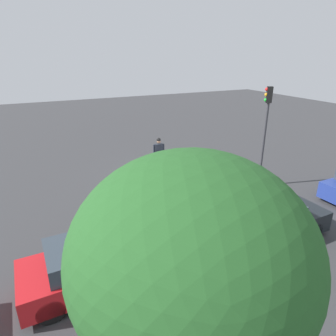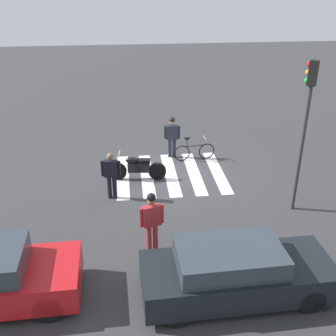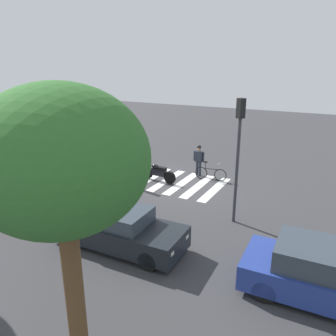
% 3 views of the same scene
% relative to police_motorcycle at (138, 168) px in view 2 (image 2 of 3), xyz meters
% --- Properties ---
extents(ground_plane, '(60.00, 60.00, 0.00)m').
position_rel_police_motorcycle_xyz_m(ground_plane, '(-1.24, -0.28, -0.46)').
color(ground_plane, '#38383A').
extents(police_motorcycle, '(2.10, 0.62, 1.04)m').
position_rel_police_motorcycle_xyz_m(police_motorcycle, '(0.00, 0.00, 0.00)').
color(police_motorcycle, black).
rests_on(police_motorcycle, ground_plane).
extents(leaning_bicycle, '(1.69, 0.46, 0.99)m').
position_rel_police_motorcycle_xyz_m(leaning_bicycle, '(-2.34, -1.46, -0.09)').
color(leaning_bicycle, black).
rests_on(leaning_bicycle, ground_plane).
extents(officer_on_foot, '(0.66, 0.27, 1.65)m').
position_rel_police_motorcycle_xyz_m(officer_on_foot, '(0.91, 1.28, 0.48)').
color(officer_on_foot, black).
rests_on(officer_on_foot, ground_plane).
extents(officer_by_motorcycle, '(0.65, 0.25, 1.72)m').
position_rel_police_motorcycle_xyz_m(officer_by_motorcycle, '(-1.48, -1.85, 0.53)').
color(officer_by_motorcycle, '#1E232D').
rests_on(officer_by_motorcycle, ground_plane).
extents(pedestrian_bystander, '(0.66, 0.31, 1.80)m').
position_rel_police_motorcycle_xyz_m(pedestrian_bystander, '(-0.22, 4.31, 0.59)').
color(pedestrian_bystander, '#B22D33').
rests_on(pedestrian_bystander, ground_plane).
extents(crosswalk_stripes, '(4.05, 3.59, 0.01)m').
position_rel_police_motorcycle_xyz_m(crosswalk_stripes, '(-1.24, -0.28, -0.46)').
color(crosswalk_stripes, silver).
rests_on(crosswalk_stripes, ground_plane).
extents(car_black_suv, '(4.51, 1.83, 1.37)m').
position_rel_police_motorcycle_xyz_m(car_black_suv, '(-2.02, 6.20, 0.20)').
color(car_black_suv, black).
rests_on(car_black_suv, ground_plane).
extents(traffic_light_pole, '(0.35, 0.33, 4.75)m').
position_rel_police_motorcycle_xyz_m(traffic_light_pole, '(-4.88, 2.60, 2.69)').
color(traffic_light_pole, '#38383D').
rests_on(traffic_light_pole, ground_plane).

